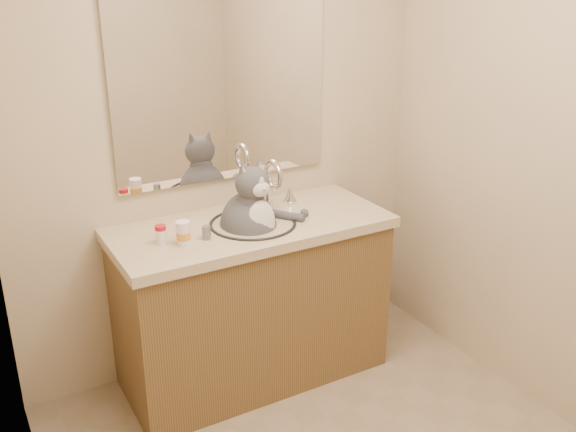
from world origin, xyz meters
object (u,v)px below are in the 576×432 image
(pill_bottle_redcap, at_px, (161,234))
(grey_canister, at_px, (206,233))
(pill_bottle_orange, at_px, (183,234))
(cat, at_px, (250,223))

(pill_bottle_redcap, height_order, grey_canister, pill_bottle_redcap)
(pill_bottle_orange, xyz_separation_m, grey_canister, (0.11, 0.01, -0.02))
(pill_bottle_redcap, bearing_deg, grey_canister, -15.23)
(cat, distance_m, pill_bottle_redcap, 0.44)
(pill_bottle_redcap, xyz_separation_m, grey_canister, (0.19, -0.05, -0.01))
(cat, height_order, pill_bottle_redcap, cat)
(pill_bottle_redcap, bearing_deg, pill_bottle_orange, -36.84)
(cat, xyz_separation_m, grey_canister, (-0.24, -0.05, 0.02))
(pill_bottle_orange, bearing_deg, cat, 9.45)
(cat, relative_size, grey_canister, 8.61)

